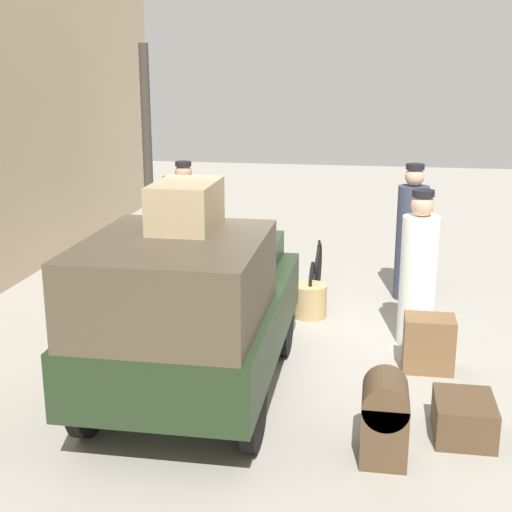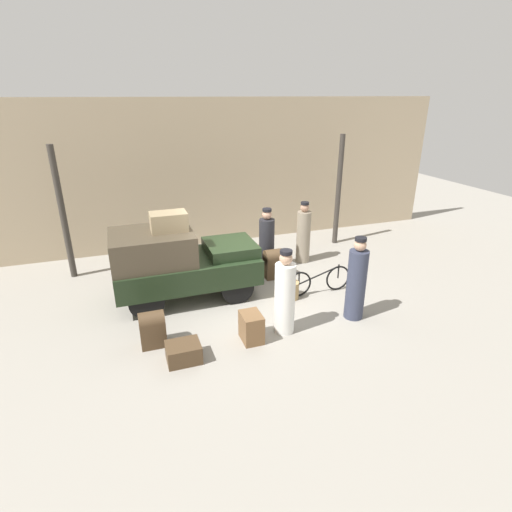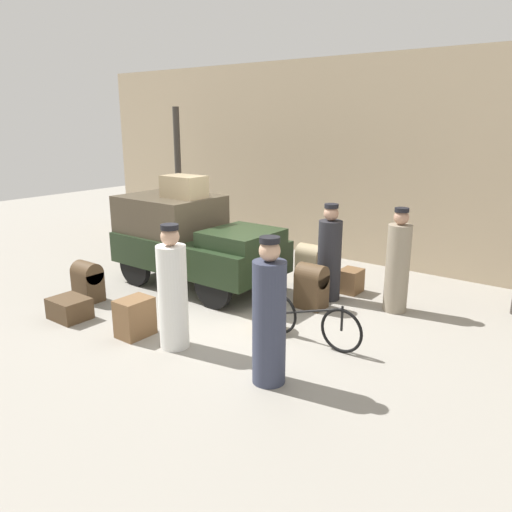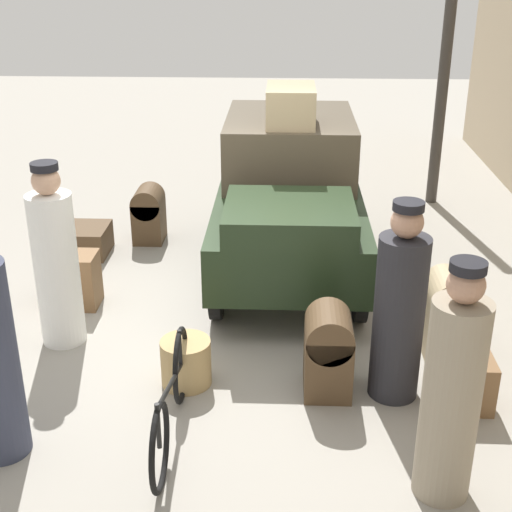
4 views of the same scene
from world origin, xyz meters
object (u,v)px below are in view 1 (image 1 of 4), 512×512
(truck, at_px, (193,305))
(bicycle, at_px, (316,274))
(trunk_barrel_dark, at_px, (115,291))
(suitcase_tan_flat, at_px, (429,343))
(conductor_in_dark_uniform, at_px, (418,275))
(trunk_on_truck_roof, at_px, (186,205))
(porter_standing_middle, at_px, (174,249))
(trunk_umber_medium, at_px, (138,285))
(porter_carrying_trunk, at_px, (411,238))
(porter_with_bicycle, at_px, (185,227))
(trunk_wicker_pale, at_px, (216,279))
(trunk_large_brown, at_px, (464,418))
(suitcase_small_leather, at_px, (385,416))
(wicker_basket, at_px, (310,301))

(truck, xyz_separation_m, bicycle, (3.23, -0.90, -0.60))
(trunk_barrel_dark, relative_size, suitcase_tan_flat, 1.36)
(conductor_in_dark_uniform, bearing_deg, trunk_on_truck_roof, 131.35)
(porter_standing_middle, height_order, trunk_umber_medium, porter_standing_middle)
(porter_carrying_trunk, bearing_deg, conductor_in_dark_uniform, -179.55)
(truck, bearing_deg, porter_standing_middle, 19.60)
(truck, distance_m, porter_with_bicycle, 3.90)
(trunk_wicker_pale, bearing_deg, truck, -172.31)
(bicycle, height_order, porter_with_bicycle, porter_with_bicycle)
(truck, height_order, trunk_large_brown, truck)
(porter_carrying_trunk, xyz_separation_m, trunk_on_truck_roof, (-3.59, 2.17, 1.08))
(porter_standing_middle, bearing_deg, trunk_wicker_pale, -91.81)
(trunk_barrel_dark, xyz_separation_m, trunk_on_truck_roof, (-1.97, -1.47, 1.51))
(porter_with_bicycle, bearing_deg, trunk_barrel_dark, 168.63)
(porter_standing_middle, distance_m, trunk_barrel_dark, 1.00)
(porter_standing_middle, height_order, trunk_large_brown, porter_standing_middle)
(porter_standing_middle, distance_m, suitcase_small_leather, 4.36)
(porter_carrying_trunk, xyz_separation_m, porter_standing_middle, (-0.89, 3.08, -0.06))
(trunk_barrel_dark, distance_m, suitcase_tan_flat, 3.84)
(truck, height_order, porter_with_bicycle, porter_with_bicycle)
(porter_standing_middle, height_order, suitcase_tan_flat, porter_standing_middle)
(trunk_barrel_dark, distance_m, trunk_large_brown, 4.54)
(trunk_barrel_dark, relative_size, trunk_on_truck_roof, 0.99)
(trunk_umber_medium, bearing_deg, suitcase_tan_flat, -114.10)
(bicycle, relative_size, trunk_wicker_pale, 2.19)
(bicycle, xyz_separation_m, trunk_on_truck_roof, (-3.38, 0.90, 1.59))
(trunk_large_brown, bearing_deg, porter_with_bicycle, 41.10)
(trunk_on_truck_roof, bearing_deg, porter_with_bicycle, 15.54)
(bicycle, relative_size, suitcase_tan_flat, 2.93)
(bicycle, relative_size, porter_with_bicycle, 0.97)
(conductor_in_dark_uniform, distance_m, porter_with_bicycle, 3.81)
(conductor_in_dark_uniform, relative_size, trunk_wicker_pale, 2.29)
(trunk_large_brown, height_order, suitcase_tan_flat, suitcase_tan_flat)
(truck, bearing_deg, wicker_basket, -19.88)
(truck, height_order, trunk_wicker_pale, truck)
(porter_standing_middle, bearing_deg, conductor_in_dark_uniform, -104.07)
(bicycle, distance_m, conductor_in_dark_uniform, 2.00)
(trunk_wicker_pale, bearing_deg, porter_with_bicycle, 31.38)
(porter_standing_middle, bearing_deg, truck, -160.40)
(truck, height_order, bicycle, truck)
(bicycle, bearing_deg, trunk_wicker_pale, 119.59)
(conductor_in_dark_uniform, xyz_separation_m, trunk_barrel_dark, (0.04, 3.65, -0.40))
(porter_with_bicycle, xyz_separation_m, suitcase_tan_flat, (-2.72, -3.37, -0.52))
(conductor_in_dark_uniform, xyz_separation_m, suitcase_tan_flat, (-0.75, -0.10, -0.53))
(porter_carrying_trunk, xyz_separation_m, porter_with_bicycle, (0.31, 3.25, -0.04))
(truck, relative_size, trunk_wicker_pale, 4.22)
(suitcase_tan_flat, xyz_separation_m, suitcase_small_leather, (-1.86, 0.47, 0.09))
(truck, distance_m, suitcase_small_leather, 2.07)
(wicker_basket, relative_size, porter_standing_middle, 0.25)
(wicker_basket, bearing_deg, trunk_on_truck_roof, 161.19)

